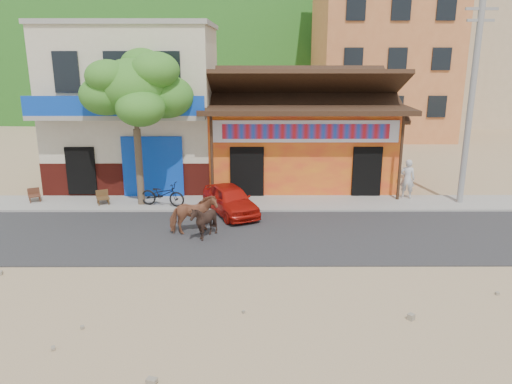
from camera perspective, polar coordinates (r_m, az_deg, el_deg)
ground at (r=14.54m, az=0.19°, el=-8.57°), size 120.00×120.00×0.00m
road at (r=16.84m, az=0.13°, el=-4.99°), size 60.00×5.00×0.04m
sidewalk at (r=20.14m, az=0.08°, el=-1.33°), size 60.00×2.00×0.12m
dance_club at (r=23.71m, az=4.90°, el=5.57°), size 8.00×6.00×3.60m
cafe_building at (r=23.99m, az=-13.40°, el=9.43°), size 7.00×6.00×7.00m
apartment_front at (r=38.33m, az=14.04°, el=15.40°), size 9.00×9.00×12.00m
apartment_rear at (r=46.88m, az=23.18°, el=13.40°), size 8.00×8.00×10.00m
hillside at (r=83.45m, az=-0.13°, el=19.98°), size 100.00×40.00×24.00m
tree at (r=19.78m, az=-13.47°, el=7.02°), size 3.00×3.00×6.00m
utility_pole at (r=21.03m, az=23.36°, el=9.42°), size 0.24×0.24×8.00m
cow_tan at (r=16.91m, az=-7.17°, el=-2.59°), size 1.71×1.20×1.32m
cow_dark at (r=16.41m, az=-5.98°, el=-3.38°), size 1.31×1.23×1.18m
red_car at (r=18.86m, az=-2.94°, el=-0.87°), size 2.56×3.49×1.11m
scooter at (r=19.87m, az=-10.64°, el=-0.24°), size 1.90×1.02×0.95m
pedestrian at (r=21.44m, az=16.91°, el=1.46°), size 0.69×0.56×1.63m
cafe_chair_left at (r=20.65m, az=-17.15°, el=0.02°), size 0.62×0.62×1.01m
cafe_chair_right at (r=22.00m, az=-24.07°, el=0.24°), size 0.62×0.62×0.99m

